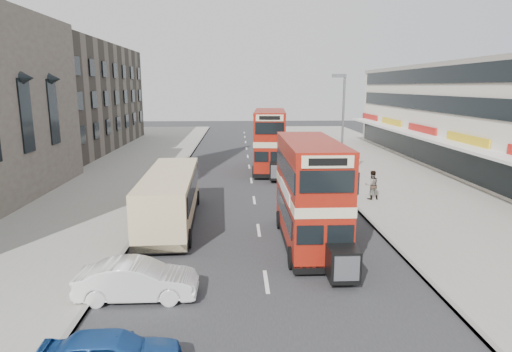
% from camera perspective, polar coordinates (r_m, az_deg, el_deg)
% --- Properties ---
extents(ground, '(160.00, 160.00, 0.00)m').
position_cam_1_polar(ground, '(15.14, 1.87, -16.97)').
color(ground, '#28282B').
rests_on(ground, ground).
extents(road_surface, '(12.00, 90.00, 0.01)m').
position_cam_1_polar(road_surface, '(34.04, -0.63, -0.60)').
color(road_surface, '#28282B').
rests_on(road_surface, ground).
extents(pavement_right, '(12.00, 90.00, 0.15)m').
position_cam_1_polar(pavement_right, '(36.43, 18.60, -0.29)').
color(pavement_right, gray).
rests_on(pavement_right, ground).
extents(pavement_left, '(12.00, 90.00, 0.15)m').
position_cam_1_polar(pavement_left, '(35.74, -20.24, -0.63)').
color(pavement_left, gray).
rests_on(pavement_left, ground).
extents(kerb_left, '(0.20, 90.00, 0.16)m').
position_cam_1_polar(kerb_left, '(34.39, -10.84, -0.57)').
color(kerb_left, gray).
rests_on(kerb_left, ground).
extents(kerb_right, '(0.20, 90.00, 0.16)m').
position_cam_1_polar(kerb_right, '(34.75, 9.48, -0.39)').
color(kerb_right, gray).
rests_on(kerb_right, ground).
extents(brick_terrace, '(14.00, 28.00, 12.00)m').
position_cam_1_polar(brick_terrace, '(55.38, -25.02, 9.33)').
color(brick_terrace, '#66594C').
rests_on(brick_terrace, ground).
extents(commercial_row, '(9.90, 46.20, 9.30)m').
position_cam_1_polar(commercial_row, '(41.10, 28.50, 6.73)').
color(commercial_row, beige).
rests_on(commercial_row, ground).
extents(street_lamp, '(1.00, 0.20, 8.12)m').
position_cam_1_polar(street_lamp, '(32.24, 11.22, 7.08)').
color(street_lamp, slate).
rests_on(street_lamp, ground).
extents(bus_main, '(2.38, 8.60, 4.74)m').
position_cam_1_polar(bus_main, '(19.97, 7.10, -2.20)').
color(bus_main, black).
rests_on(bus_main, ground).
extents(bus_second, '(3.16, 9.39, 5.08)m').
position_cam_1_polar(bus_second, '(37.47, 1.83, 4.67)').
color(bus_second, black).
rests_on(bus_second, ground).
extents(coach, '(2.87, 9.87, 2.59)m').
position_cam_1_polar(coach, '(23.61, -11.19, -2.58)').
color(coach, black).
rests_on(coach, ground).
extents(car_left_front, '(4.15, 1.47, 1.36)m').
position_cam_1_polar(car_left_front, '(15.99, -15.35, -13.05)').
color(car_left_front, white).
rests_on(car_left_front, ground).
extents(car_right_a, '(4.46, 2.22, 1.25)m').
position_cam_1_polar(car_right_a, '(32.18, 7.67, -0.30)').
color(car_right_a, maroon).
rests_on(car_right_a, ground).
extents(car_right_b, '(4.84, 2.57, 1.30)m').
position_cam_1_polar(car_right_b, '(37.84, 7.57, 1.54)').
color(car_right_b, orange).
rests_on(car_right_b, ground).
extents(pedestrian_near, '(0.75, 0.56, 1.88)m').
position_cam_1_polar(pedestrian_near, '(28.68, 14.98, -1.12)').
color(pedestrian_near, gray).
rests_on(pedestrian_near, pavement_right).
extents(cyclist, '(0.71, 1.52, 2.26)m').
position_cam_1_polar(cyclist, '(31.66, 7.44, -0.09)').
color(cyclist, gray).
rests_on(cyclist, ground).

